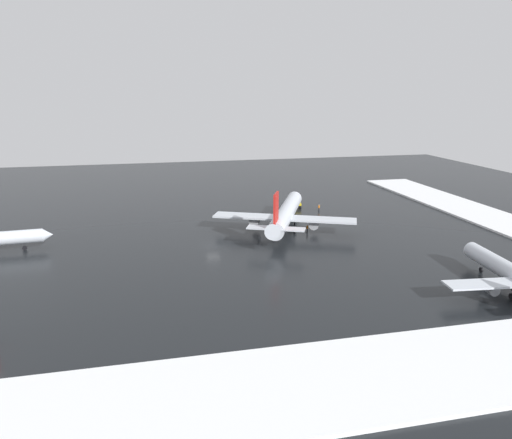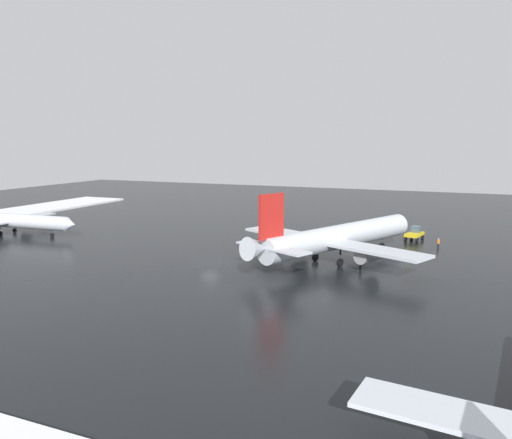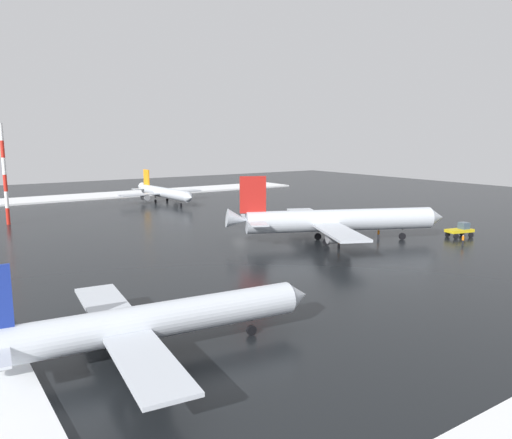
# 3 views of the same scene
# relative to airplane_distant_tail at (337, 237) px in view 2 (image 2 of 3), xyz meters

# --- Properties ---
(ground_plane) EXTENTS (240.00, 240.00, 0.00)m
(ground_plane) POSITION_rel_airplane_distant_tail_xyz_m (-16.95, -7.49, -3.60)
(ground_plane) COLOR black
(airplane_distant_tail) EXTENTS (29.37, 34.59, 10.88)m
(airplane_distant_tail) POSITION_rel_airplane_distant_tail_xyz_m (0.00, 0.00, 0.00)
(airplane_distant_tail) COLOR silver
(airplane_distant_tail) RESTS_ON ground_plane
(airplane_foreground_jet) EXTENTS (27.23, 22.59, 8.08)m
(airplane_foreground_jet) POSITION_rel_airplane_distant_tail_xyz_m (-60.85, -2.87, -0.93)
(airplane_foreground_jet) COLOR silver
(airplane_foreground_jet) RESTS_ON ground_plane
(pushback_tug) EXTENTS (3.11, 4.96, 2.50)m
(pushback_tug) POSITION_rel_airplane_distant_tail_xyz_m (8.95, 20.49, -2.31)
(pushback_tug) COLOR gold
(pushback_tug) RESTS_ON ground_plane
(ground_crew_mid_apron) EXTENTS (0.36, 0.36, 1.71)m
(ground_crew_mid_apron) POSITION_rel_airplane_distant_tail_xyz_m (2.32, 7.63, -2.63)
(ground_crew_mid_apron) COLOR black
(ground_crew_mid_apron) RESTS_ON ground_plane
(ground_crew_near_tug) EXTENTS (0.36, 0.36, 1.71)m
(ground_crew_near_tug) POSITION_rel_airplane_distant_tail_xyz_m (13.15, 14.87, -2.63)
(ground_crew_near_tug) COLOR black
(ground_crew_near_tug) RESTS_ON ground_plane
(ground_crew_by_nose_gear) EXTENTS (0.36, 0.36, 1.71)m
(ground_crew_by_nose_gear) POSITION_rel_airplane_distant_tail_xyz_m (4.00, -2.94, -2.63)
(ground_crew_by_nose_gear) COLOR black
(ground_crew_by_nose_gear) RESTS_ON ground_plane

